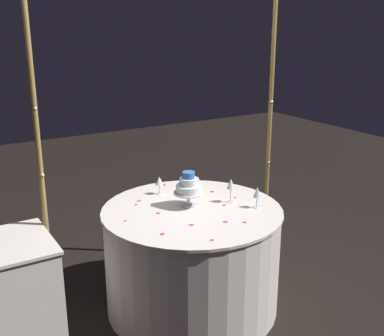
{
  "coord_description": "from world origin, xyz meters",
  "views": [
    {
      "loc": [
        -1.66,
        -2.71,
        2.07
      ],
      "look_at": [
        0.0,
        0.0,
        1.1
      ],
      "focal_mm": 44.37,
      "sensor_mm": 36.0,
      "label": 1
    }
  ],
  "objects_px": {
    "wine_glass_3": "(257,193)",
    "tiered_cake": "(189,187)",
    "decorative_arch": "(170,97)",
    "wine_glass_0": "(198,182)",
    "side_table": "(8,299)",
    "main_table": "(192,258)",
    "wine_glass_2": "(159,181)",
    "wine_glass_1": "(231,185)"
  },
  "relations": [
    {
      "from": "side_table",
      "to": "wine_glass_1",
      "type": "relative_size",
      "value": 4.24
    },
    {
      "from": "wine_glass_0",
      "to": "wine_glass_1",
      "type": "relative_size",
      "value": 0.86
    },
    {
      "from": "wine_glass_0",
      "to": "wine_glass_1",
      "type": "xyz_separation_m",
      "value": [
        0.13,
        -0.24,
        0.02
      ]
    },
    {
      "from": "side_table",
      "to": "wine_glass_2",
      "type": "distance_m",
      "value": 1.35
    },
    {
      "from": "decorative_arch",
      "to": "wine_glass_0",
      "type": "height_order",
      "value": "decorative_arch"
    },
    {
      "from": "decorative_arch",
      "to": "wine_glass_2",
      "type": "height_order",
      "value": "decorative_arch"
    },
    {
      "from": "side_table",
      "to": "wine_glass_3",
      "type": "relative_size",
      "value": 4.93
    },
    {
      "from": "decorative_arch",
      "to": "main_table",
      "type": "bearing_deg",
      "value": -90.2
    },
    {
      "from": "tiered_cake",
      "to": "wine_glass_1",
      "type": "height_order",
      "value": "tiered_cake"
    },
    {
      "from": "wine_glass_1",
      "to": "wine_glass_3",
      "type": "bearing_deg",
      "value": -63.2
    },
    {
      "from": "main_table",
      "to": "side_table",
      "type": "distance_m",
      "value": 1.29
    },
    {
      "from": "main_table",
      "to": "side_table",
      "type": "relative_size",
      "value": 1.69
    },
    {
      "from": "decorative_arch",
      "to": "main_table",
      "type": "relative_size",
      "value": 1.86
    },
    {
      "from": "decorative_arch",
      "to": "side_table",
      "type": "bearing_deg",
      "value": -172.91
    },
    {
      "from": "tiered_cake",
      "to": "decorative_arch",
      "type": "bearing_deg",
      "value": 91.46
    },
    {
      "from": "decorative_arch",
      "to": "wine_glass_1",
      "type": "relative_size",
      "value": 13.33
    },
    {
      "from": "wine_glass_3",
      "to": "tiered_cake",
      "type": "bearing_deg",
      "value": 145.12
    },
    {
      "from": "side_table",
      "to": "wine_glass_2",
      "type": "xyz_separation_m",
      "value": [
        1.22,
        0.25,
        0.5
      ]
    },
    {
      "from": "tiered_cake",
      "to": "wine_glass_2",
      "type": "relative_size",
      "value": 1.85
    },
    {
      "from": "decorative_arch",
      "to": "side_table",
      "type": "relative_size",
      "value": 3.14
    },
    {
      "from": "tiered_cake",
      "to": "wine_glass_0",
      "type": "height_order",
      "value": "tiered_cake"
    },
    {
      "from": "decorative_arch",
      "to": "tiered_cake",
      "type": "bearing_deg",
      "value": -88.54
    },
    {
      "from": "side_table",
      "to": "main_table",
      "type": "bearing_deg",
      "value": -6.82
    },
    {
      "from": "main_table",
      "to": "wine_glass_3",
      "type": "bearing_deg",
      "value": -28.35
    },
    {
      "from": "wine_glass_3",
      "to": "decorative_arch",
      "type": "bearing_deg",
      "value": 127.59
    },
    {
      "from": "side_table",
      "to": "wine_glass_0",
      "type": "height_order",
      "value": "wine_glass_0"
    },
    {
      "from": "main_table",
      "to": "wine_glass_3",
      "type": "relative_size",
      "value": 8.34
    },
    {
      "from": "wine_glass_0",
      "to": "wine_glass_3",
      "type": "xyz_separation_m",
      "value": [
        0.23,
        -0.43,
        0.0
      ]
    },
    {
      "from": "tiered_cake",
      "to": "wine_glass_3",
      "type": "bearing_deg",
      "value": -34.88
    },
    {
      "from": "side_table",
      "to": "wine_glass_1",
      "type": "height_order",
      "value": "wine_glass_1"
    },
    {
      "from": "wine_glass_0",
      "to": "wine_glass_2",
      "type": "distance_m",
      "value": 0.3
    },
    {
      "from": "wine_glass_0",
      "to": "wine_glass_3",
      "type": "relative_size",
      "value": 1.0
    },
    {
      "from": "wine_glass_0",
      "to": "wine_glass_3",
      "type": "height_order",
      "value": "same"
    },
    {
      "from": "tiered_cake",
      "to": "wine_glass_0",
      "type": "relative_size",
      "value": 1.67
    },
    {
      "from": "wine_glass_3",
      "to": "wine_glass_2",
      "type": "bearing_deg",
      "value": 126.98
    },
    {
      "from": "wine_glass_0",
      "to": "side_table",
      "type": "bearing_deg",
      "value": -177.81
    },
    {
      "from": "decorative_arch",
      "to": "side_table",
      "type": "height_order",
      "value": "decorative_arch"
    },
    {
      "from": "main_table",
      "to": "tiered_cake",
      "type": "xyz_separation_m",
      "value": [
        0.01,
        0.06,
        0.54
      ]
    },
    {
      "from": "decorative_arch",
      "to": "wine_glass_0",
      "type": "bearing_deg",
      "value": -29.52
    },
    {
      "from": "decorative_arch",
      "to": "tiered_cake",
      "type": "height_order",
      "value": "decorative_arch"
    },
    {
      "from": "side_table",
      "to": "wine_glass_3",
      "type": "height_order",
      "value": "wine_glass_3"
    },
    {
      "from": "tiered_cake",
      "to": "wine_glass_3",
      "type": "distance_m",
      "value": 0.5
    }
  ]
}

